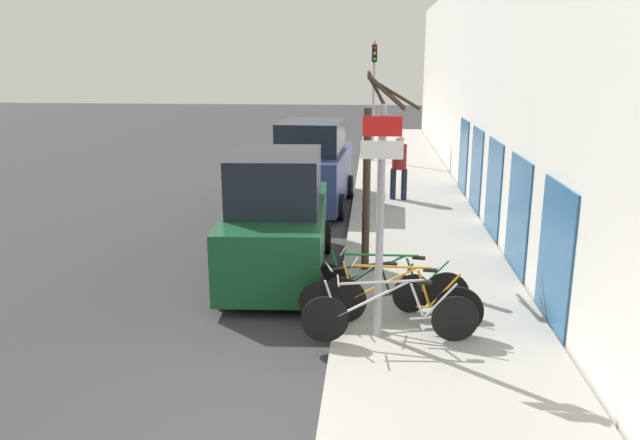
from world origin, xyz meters
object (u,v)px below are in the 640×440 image
object	(u,v)px
bicycle_1	(400,301)
pedestrian_near	(399,163)
parked_car_1	(312,168)
street_tree	(370,172)
bicycle_3	(388,285)
signpost	(380,214)
traffic_light	(374,85)
bicycle_2	(366,294)
parked_car_0	(278,221)
bicycle_0	(390,315)

from	to	relation	value
bicycle_1	pedestrian_near	size ratio (longest dim) A/B	1.32
parked_car_1	street_tree	size ratio (longest dim) A/B	1.19
street_tree	parked_car_1	bearing A→B (deg)	106.12
bicycle_3	signpost	bearing A→B (deg)	177.63
traffic_light	bicycle_2	bearing A→B (deg)	-90.14
bicycle_2	pedestrian_near	size ratio (longest dim) A/B	1.13
parked_car_1	pedestrian_near	xyz separation A→B (m)	(2.39, 0.55, 0.10)
signpost	bicycle_2	bearing A→B (deg)	104.14
traffic_light	pedestrian_near	bearing A→B (deg)	-83.75
parked_car_0	parked_car_1	world-z (taller)	parked_car_1
parked_car_0	parked_car_1	distance (m)	5.60
bicycle_1	parked_car_0	distance (m)	3.43
street_tree	traffic_light	size ratio (longest dim) A/B	0.81
traffic_light	parked_car_1	bearing A→B (deg)	-102.41
bicycle_0	street_tree	world-z (taller)	street_tree
signpost	traffic_light	distance (m)	15.98
parked_car_1	street_tree	bearing A→B (deg)	-71.20
bicycle_1	traffic_light	world-z (taller)	traffic_light
bicycle_0	bicycle_2	world-z (taller)	bicycle_0
parked_car_1	bicycle_2	bearing A→B (deg)	-75.77
bicycle_3	traffic_light	size ratio (longest dim) A/B	0.55
bicycle_0	traffic_light	size ratio (longest dim) A/B	0.55
signpost	bicycle_0	bearing A→B (deg)	-45.36
bicycle_0	bicycle_3	world-z (taller)	bicycle_3
bicycle_2	street_tree	distance (m)	2.72
bicycle_3	street_tree	bearing A→B (deg)	16.85
bicycle_0	traffic_light	distance (m)	16.31
pedestrian_near	traffic_light	world-z (taller)	traffic_light
pedestrian_near	street_tree	bearing A→B (deg)	-90.53
bicycle_2	bicycle_1	bearing A→B (deg)	-144.86
bicycle_2	traffic_light	size ratio (longest dim) A/B	0.45
signpost	parked_car_0	world-z (taller)	signpost
pedestrian_near	bicycle_0	bearing A→B (deg)	-85.99
bicycle_0	bicycle_1	distance (m)	0.50
bicycle_1	parked_car_1	xyz separation A→B (m)	(-2.09, 8.21, 0.53)
bicycle_2	pedestrian_near	bearing A→B (deg)	-22.45
bicycle_3	pedestrian_near	size ratio (longest dim) A/B	1.38
bicycle_0	signpost	bearing A→B (deg)	39.23
bicycle_3	pedestrian_near	world-z (taller)	pedestrian_near
bicycle_1	parked_car_0	size ratio (longest dim) A/B	0.52
bicycle_2	bicycle_0	bearing A→B (deg)	-175.21
bicycle_0	traffic_light	bearing A→B (deg)	-4.33
signpost	parked_car_0	bearing A→B (deg)	122.75
bicycle_0	parked_car_0	distance (m)	3.72
pedestrian_near	traffic_light	size ratio (longest dim) A/B	0.40
bicycle_2	traffic_light	world-z (taller)	traffic_light
bicycle_0	bicycle_3	distance (m)	1.17
bicycle_0	bicycle_2	bearing A→B (deg)	16.43
bicycle_1	pedestrian_near	world-z (taller)	pedestrian_near
parked_car_0	street_tree	world-z (taller)	street_tree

